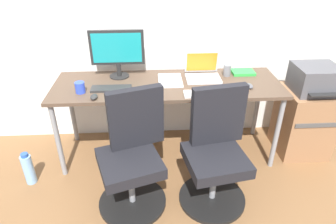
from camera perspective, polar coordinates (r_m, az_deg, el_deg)
The scene contains 18 objects.
ground_plane at distance 3.05m, azimuth -0.06°, elevation -7.50°, with size 5.28×5.28×0.00m, color brown.
back_wall at distance 2.88m, azimuth -0.58°, elevation 18.81°, with size 4.40×0.04×2.60m, color white.
desk at distance 2.69m, azimuth -0.06°, elevation 4.25°, with size 2.01×0.64×0.75m.
office_chair_left at distance 2.32m, azimuth -6.77°, elevation -8.50°, with size 0.55×0.55×0.94m.
office_chair_right at distance 2.37m, azimuth 9.04°, elevation -7.83°, with size 0.54×0.54×0.94m.
side_cabinet at distance 3.19m, azimuth 24.43°, elevation -1.61°, with size 0.46×0.46×0.66m.
printer at distance 3.00m, azimuth 26.22°, elevation 5.68°, with size 0.38×0.40×0.24m.
water_bottle_on_floor at distance 2.89m, azimuth -25.03°, elevation -9.77°, with size 0.09×0.09×0.31m.
desktop_monitor at distance 2.75m, azimuth -9.64°, elevation 11.46°, with size 0.48×0.18×0.43m.
open_laptop at distance 2.78m, azimuth 6.59°, elevation 7.63°, with size 0.31×0.26×0.23m.
keyboard_by_monitor at distance 2.59m, azimuth -10.75°, elevation 4.42°, with size 0.34×0.12×0.02m, color #2D2D2D.
keyboard_by_laptop at distance 2.48m, azimuth 6.98°, elevation 3.48°, with size 0.34×0.12×0.02m, color silver.
mouse_by_monitor at distance 2.67m, azimuth 15.24°, elevation 4.82°, with size 0.06×0.10×0.03m, color #515156.
mouse_by_laptop at distance 2.47m, azimuth -13.92°, elevation 2.84°, with size 0.06×0.10×0.03m, color #2D2D2D.
coffee_mug at distance 2.58m, azimuth -16.40°, elevation 4.50°, with size 0.08×0.08×0.09m, color blue.
pen_cup at distance 2.86m, azimuth 11.19°, elevation 7.78°, with size 0.07×0.07×0.10m, color slate.
notebook at distance 2.95m, azimuth 14.07°, elevation 7.36°, with size 0.21×0.15×0.03m, color green.
paper_pile at distance 2.71m, azimuth 0.42°, elevation 6.04°, with size 0.21×0.30×0.01m, color white.
Camera 1 is at (-0.14, -2.41, 1.86)m, focal length 32.03 mm.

